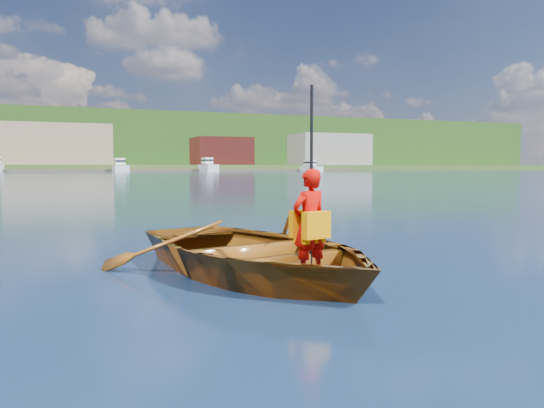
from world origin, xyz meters
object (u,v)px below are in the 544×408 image
Objects in this scene: child_paddler at (309,223)px; marina_yachts at (70,167)px; dock at (100,170)px; rowboat at (254,252)px.

child_paddler is 0.01× the size of marina_yachts.
marina_yachts is (-2.65, 143.75, 0.66)m from child_paddler.
dock is 9.20m from marina_yachts.
marina_yachts is at bearing 90.91° from rowboat.
rowboat is at bearing -89.09° from marina_yachts.
dock is at bearing 87.83° from rowboat.
marina_yachts reaches higher than child_paddler.
child_paddler reaches higher than dock.
marina_yachts is (-7.86, -4.69, 0.97)m from dock.
dock is 1.08× the size of marina_yachts.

